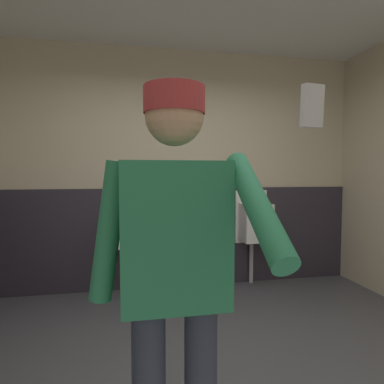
# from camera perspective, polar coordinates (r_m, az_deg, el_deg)

# --- Properties ---
(wall_back) EXTENTS (4.96, 0.12, 2.80)m
(wall_back) POSITION_cam_1_polar(r_m,az_deg,el_deg) (3.89, -2.71, 3.97)
(wall_back) COLOR beige
(wall_back) RESTS_ON ground_plane
(wainscot_band_back) EXTENTS (4.36, 0.03, 1.18)m
(wainscot_band_back) POSITION_cam_1_polar(r_m,az_deg,el_deg) (3.89, -2.52, -8.04)
(wainscot_band_back) COLOR #2D2833
(wainscot_band_back) RESTS_ON ground_plane
(urinal_left) EXTENTS (0.40, 0.34, 1.24)m
(urinal_left) POSITION_cam_1_polar(r_m,az_deg,el_deg) (3.67, -11.37, -5.84)
(urinal_left) COLOR white
(urinal_left) RESTS_ON ground_plane
(urinal_middle) EXTENTS (0.40, 0.34, 1.24)m
(urinal_middle) POSITION_cam_1_polar(r_m,az_deg,el_deg) (3.74, 0.24, -5.60)
(urinal_middle) COLOR white
(urinal_middle) RESTS_ON ground_plane
(urinal_right) EXTENTS (0.40, 0.34, 1.24)m
(urinal_right) POSITION_cam_1_polar(r_m,az_deg,el_deg) (3.95, 11.02, -5.18)
(urinal_right) COLOR white
(urinal_right) RESTS_ON ground_plane
(privacy_divider_panel) EXTENTS (0.04, 0.40, 0.90)m
(privacy_divider_panel) POSITION_cam_1_polar(r_m,az_deg,el_deg) (3.60, -5.42, -3.21)
(privacy_divider_panel) COLOR #4C4C51
(person) EXTENTS (0.65, 0.60, 1.71)m
(person) POSITION_cam_1_polar(r_m,az_deg,el_deg) (1.34, -3.02, -11.78)
(person) COLOR #2D3342
(person) RESTS_ON ground_plane
(cell_phone) EXTENTS (0.06, 0.03, 0.11)m
(cell_phone) POSITION_cam_1_polar(r_m,az_deg,el_deg) (0.92, 20.55, 14.11)
(cell_phone) COLOR silver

